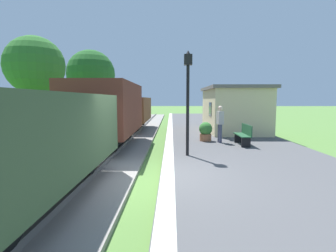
% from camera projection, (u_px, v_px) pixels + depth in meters
% --- Properties ---
extents(ground_plane, '(160.00, 160.00, 0.00)m').
position_uv_depth(ground_plane, '(153.00, 184.00, 6.97)').
color(ground_plane, '#517A38').
extents(platform_slab, '(6.00, 60.00, 0.25)m').
position_uv_depth(platform_slab, '(273.00, 180.00, 6.91)').
color(platform_slab, '#4C4C4F').
rests_on(platform_slab, ground).
extents(platform_edge_stripe, '(0.36, 60.00, 0.01)m').
position_uv_depth(platform_edge_stripe, '(168.00, 175.00, 6.94)').
color(platform_edge_stripe, silver).
rests_on(platform_edge_stripe, platform_slab).
extents(track_ballast, '(3.80, 60.00, 0.12)m').
position_uv_depth(track_ballast, '(64.00, 181.00, 6.99)').
color(track_ballast, gray).
rests_on(track_ballast, ground).
extents(rail_near, '(0.07, 60.00, 0.14)m').
position_uv_depth(rail_near, '(90.00, 177.00, 6.97)').
color(rail_near, slate).
rests_on(rail_near, track_ballast).
extents(rail_far, '(0.07, 60.00, 0.14)m').
position_uv_depth(rail_far, '(37.00, 177.00, 6.99)').
color(rail_far, slate).
rests_on(rail_far, track_ballast).
extents(freight_train, '(2.50, 19.40, 2.72)m').
position_uv_depth(freight_train, '(107.00, 116.00, 11.70)').
color(freight_train, '#384C33').
rests_on(freight_train, rail_near).
extents(station_hut, '(3.50, 5.80, 2.78)m').
position_uv_depth(station_hut, '(233.00, 109.00, 16.36)').
color(station_hut, beige).
rests_on(station_hut, platform_slab).
extents(bench_near_hut, '(0.42, 1.50, 0.91)m').
position_uv_depth(bench_near_hut, '(244.00, 134.00, 11.45)').
color(bench_near_hut, '#1E4C2D').
rests_on(bench_near_hut, platform_slab).
extents(bench_down_platform, '(0.42, 1.50, 0.91)m').
position_uv_depth(bench_down_platform, '(212.00, 119.00, 20.52)').
color(bench_down_platform, '#1E4C2D').
rests_on(bench_down_platform, platform_slab).
extents(person_waiting, '(0.29, 0.41, 1.71)m').
position_uv_depth(person_waiting, '(220.00, 123.00, 12.03)').
color(person_waiting, '#474C66').
rests_on(person_waiting, platform_slab).
extents(potted_planter, '(0.64, 0.64, 0.92)m').
position_uv_depth(potted_planter, '(206.00, 131.00, 12.56)').
color(potted_planter, '#9E6642').
rests_on(potted_planter, platform_slab).
extents(lamp_post_near, '(0.28, 0.28, 3.70)m').
position_uv_depth(lamp_post_near, '(188.00, 84.00, 9.10)').
color(lamp_post_near, black).
rests_on(lamp_post_near, platform_slab).
extents(tree_trackside_far, '(3.87, 3.87, 6.43)m').
position_uv_depth(tree_trackside_far, '(35.00, 66.00, 17.28)').
color(tree_trackside_far, '#4C3823').
rests_on(tree_trackside_far, ground).
extents(tree_field_left, '(4.47, 4.47, 6.86)m').
position_uv_depth(tree_field_left, '(91.00, 74.00, 24.45)').
color(tree_field_left, '#4C3823').
rests_on(tree_field_left, ground).
extents(tree_field_distant, '(4.45, 4.45, 6.23)m').
position_uv_depth(tree_field_distant, '(97.00, 86.00, 32.96)').
color(tree_field_distant, '#4C3823').
rests_on(tree_field_distant, ground).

